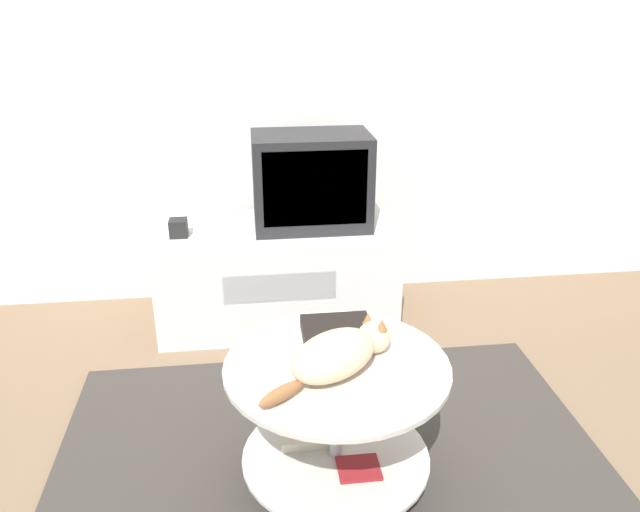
# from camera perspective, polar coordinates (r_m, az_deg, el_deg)

# --- Properties ---
(ground_plane) EXTENTS (12.00, 12.00, 0.00)m
(ground_plane) POSITION_cam_1_polar(r_m,az_deg,el_deg) (2.43, 1.24, -19.39)
(ground_plane) COLOR #7F664C
(wall_back) EXTENTS (8.00, 0.05, 2.60)m
(wall_back) POSITION_cam_1_polar(r_m,az_deg,el_deg) (3.37, -2.54, 17.38)
(wall_back) COLOR silver
(wall_back) RESTS_ON ground_plane
(rug) EXTENTS (2.06, 1.55, 0.02)m
(rug) POSITION_cam_1_polar(r_m,az_deg,el_deg) (2.42, 1.24, -19.22)
(rug) COLOR #3D3833
(rug) RESTS_ON ground_plane
(tv_stand) EXTENTS (1.21, 0.56, 0.53)m
(tv_stand) POSITION_cam_1_polar(r_m,az_deg,el_deg) (3.28, -3.94, -1.63)
(tv_stand) COLOR silver
(tv_stand) RESTS_ON ground_plane
(tv) EXTENTS (0.58, 0.36, 0.47)m
(tv) POSITION_cam_1_polar(r_m,az_deg,el_deg) (3.12, -0.80, 6.89)
(tv) COLOR #232326
(tv) RESTS_ON tv_stand
(speaker) EXTENTS (0.09, 0.09, 0.09)m
(speaker) POSITION_cam_1_polar(r_m,az_deg,el_deg) (3.11, -12.82, 2.53)
(speaker) COLOR black
(speaker) RESTS_ON tv_stand
(coffee_table) EXTENTS (0.75, 0.75, 0.49)m
(coffee_table) POSITION_cam_1_polar(r_m,az_deg,el_deg) (2.18, 1.31, -13.91)
(coffee_table) COLOR #B2B2B7
(coffee_table) RESTS_ON rug
(dvd_box) EXTENTS (0.24, 0.21, 0.04)m
(dvd_box) POSITION_cam_1_polar(r_m,az_deg,el_deg) (2.20, 1.60, -7.00)
(dvd_box) COLOR black
(dvd_box) RESTS_ON coffee_table
(cat) EXTENTS (0.47, 0.37, 0.14)m
(cat) POSITION_cam_1_polar(r_m,az_deg,el_deg) (2.00, 1.71, -8.88)
(cat) COLOR beige
(cat) RESTS_ON coffee_table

